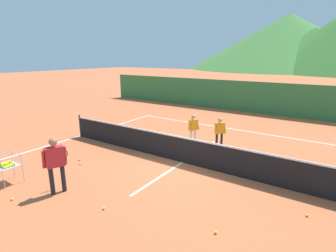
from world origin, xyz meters
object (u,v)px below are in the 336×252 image
Objects in this scene: instructor at (55,160)px; tennis_ball_10 at (104,208)px; tennis_ball_0 at (12,199)px; tennis_ball_1 at (216,232)px; student_1 at (220,130)px; tennis_ball_8 at (80,164)px; tennis_ball_11 at (79,160)px; tennis_net at (183,149)px; tennis_ball_7 at (307,215)px; ball_cart at (7,165)px; student_0 at (193,127)px.

instructor is 23.84× the size of tennis_ball_10.
tennis_ball_0 and tennis_ball_1 have the same top height.
instructor is 1.25× the size of student_1.
tennis_ball_8 is at bearing 171.97° from tennis_ball_1.
tennis_net is at bearing 31.31° from tennis_ball_11.
tennis_ball_7 is (1.57, 1.81, 0.00)m from tennis_ball_1.
instructor is 1.94m from tennis_ball_10.
tennis_ball_10 is (-4.29, -2.52, 0.00)m from tennis_ball_7.
tennis_ball_0 is 1.00× the size of tennis_ball_8.
tennis_net is at bearing 62.28° from tennis_ball_0.
ball_cart is 13.22× the size of tennis_ball_10.
tennis_net is at bearing 88.16° from tennis_ball_10.
student_1 is at bearing 58.03° from ball_cart.
instructor is 23.84× the size of tennis_ball_11.
tennis_ball_10 is (2.37, 1.06, 0.00)m from tennis_ball_0.
tennis_ball_8 is at bearing -143.15° from tennis_net.
ball_cart is at bearing -107.30° from tennis_ball_8.
tennis_net is at bearing -102.12° from student_1.
tennis_ball_8 is at bearing -119.01° from student_0.
student_1 reaches higher than tennis_ball_7.
student_1 is 5.64m from tennis_ball_1.
tennis_ball_8 is 3.17m from tennis_ball_10.
student_1 is (2.29, 5.98, -0.20)m from instructor.
instructor is at bearing -156.39° from tennis_ball_7.
tennis_net is 5.38m from tennis_ball_0.
tennis_ball_1 and tennis_ball_8 have the same top height.
tennis_ball_7 is 7.48m from tennis_ball_11.
student_1 is 19.01× the size of tennis_ball_7.
tennis_ball_0 is at bearing -23.39° from ball_cart.
student_0 is at bearing 74.42° from tennis_ball_0.
student_1 reaches higher than tennis_ball_11.
tennis_ball_1 is at bearing -9.53° from tennis_ball_11.
tennis_ball_11 is at bearing -173.69° from tennis_ball_7.
tennis_ball_0 is 1.00× the size of tennis_ball_11.
tennis_net reaches higher than tennis_ball_10.
ball_cart reaches higher than tennis_ball_1.
tennis_ball_0 is at bearing -155.84° from tennis_ball_10.
tennis_ball_11 is (-1.44, 1.80, -0.94)m from instructor.
tennis_ball_11 is (-0.77, 2.76, 0.00)m from tennis_ball_0.
student_0 reaches higher than tennis_ball_7.
student_1 is at bearing 112.40° from tennis_ball_1.
instructor reaches higher than tennis_ball_7.
tennis_ball_10 is 3.57m from tennis_ball_11.
ball_cart is at bearing -164.28° from instructor.
instructor is 5.85m from student_0.
tennis_net is 2.07m from student_0.
instructor is at bearing -176.48° from tennis_ball_10.
tennis_ball_7 is at bearing 8.23° from tennis_ball_8.
tennis_ball_1 is 1.00× the size of tennis_ball_8.
student_1 is at bearing 77.88° from tennis_net.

